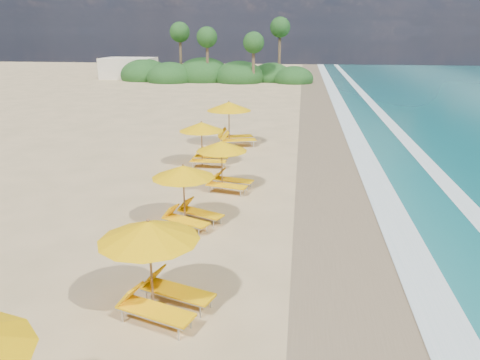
% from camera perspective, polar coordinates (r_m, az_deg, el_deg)
% --- Properties ---
extents(ground, '(160.00, 160.00, 0.00)m').
position_cam_1_polar(ground, '(17.24, 0.00, -3.80)').
color(ground, tan).
rests_on(ground, ground).
extents(wet_sand, '(4.00, 160.00, 0.01)m').
position_cam_1_polar(wet_sand, '(17.22, 13.36, -4.32)').
color(wet_sand, '#897352').
rests_on(wet_sand, ground).
extents(surf_foam, '(4.00, 160.00, 0.01)m').
position_cam_1_polar(surf_foam, '(17.71, 22.10, -4.49)').
color(surf_foam, white).
rests_on(surf_foam, ground).
extents(station_1, '(3.00, 2.94, 2.37)m').
position_cam_1_polar(station_1, '(10.93, -10.14, -9.88)').
color(station_1, olive).
rests_on(station_1, ground).
extents(station_2, '(2.82, 2.80, 2.15)m').
position_cam_1_polar(station_2, '(15.71, -6.42, -1.42)').
color(station_2, olive).
rests_on(station_2, ground).
extents(station_3, '(2.62, 2.52, 2.14)m').
position_cam_1_polar(station_3, '(19.13, -1.78, 2.19)').
color(station_3, olive).
rests_on(station_3, ground).
extents(station_4, '(2.39, 2.20, 2.22)m').
position_cam_1_polar(station_4, '(22.78, -4.29, 4.82)').
color(station_4, olive).
rests_on(station_4, ground).
extents(station_5, '(3.30, 3.22, 2.60)m').
position_cam_1_polar(station_5, '(26.87, -0.93, 7.33)').
color(station_5, olive).
rests_on(station_5, ground).
extents(treeline, '(25.80, 8.80, 9.74)m').
position_cam_1_polar(treeline, '(62.80, -3.65, 12.90)').
color(treeline, '#163D14').
rests_on(treeline, ground).
extents(beach_building, '(7.00, 5.00, 2.80)m').
position_cam_1_polar(beach_building, '(68.46, -13.47, 13.21)').
color(beach_building, beige).
rests_on(beach_building, ground).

